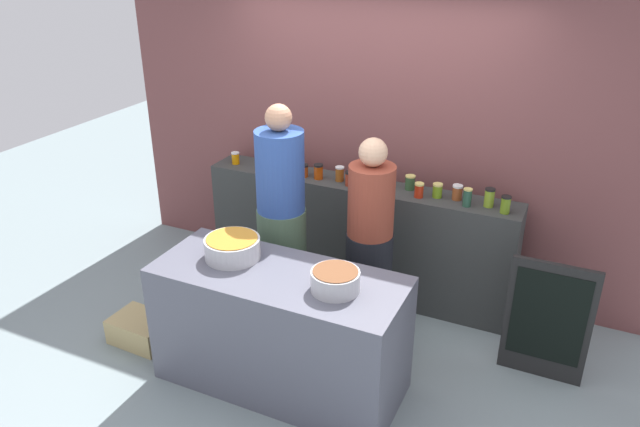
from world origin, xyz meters
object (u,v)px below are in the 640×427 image
(preserve_jar_0, at_px, (236,158))
(cooking_pot_center, at_px, (335,281))
(preserve_jar_13, at_px, (467,197))
(cook_in_cap, at_px, (369,251))
(preserve_jar_6, at_px, (350,178))
(preserve_jar_15, at_px, (506,205))
(cooking_pot_left, at_px, (232,248))
(preserve_jar_10, at_px, (419,190))
(preserve_jar_11, at_px, (437,190))
(preserve_jar_2, at_px, (289,163))
(preserve_jar_8, at_px, (383,181))
(cook_with_tongs, at_px, (282,231))
(bread_crate, at_px, (141,329))
(preserve_jar_1, at_px, (276,161))
(preserve_jar_12, at_px, (457,192))
(preserve_jar_9, at_px, (410,182))
(chalkboard_sign, at_px, (547,321))
(preserve_jar_7, at_px, (369,179))
(preserve_jar_5, at_px, (340,174))
(preserve_jar_4, at_px, (318,171))

(preserve_jar_0, xyz_separation_m, cooking_pot_center, (1.60, -1.39, -0.10))
(preserve_jar_13, relative_size, cook_in_cap, 0.09)
(preserve_jar_6, xyz_separation_m, preserve_jar_15, (1.25, -0.01, 0.01))
(cooking_pot_left, bearing_deg, preserve_jar_10, 54.16)
(preserve_jar_11, xyz_separation_m, preserve_jar_15, (0.54, -0.07, 0.01))
(preserve_jar_2, relative_size, preserve_jar_10, 1.21)
(preserve_jar_6, height_order, preserve_jar_8, preserve_jar_6)
(cook_with_tongs, xyz_separation_m, bread_crate, (-0.88, -0.71, -0.73))
(preserve_jar_1, height_order, preserve_jar_12, preserve_jar_1)
(preserve_jar_1, relative_size, preserve_jar_10, 1.13)
(preserve_jar_9, distance_m, preserve_jar_10, 0.17)
(cooking_pot_center, bearing_deg, bread_crate, -179.32)
(preserve_jar_8, height_order, chalkboard_sign, preserve_jar_8)
(cooking_pot_left, bearing_deg, preserve_jar_12, 48.43)
(preserve_jar_7, height_order, cook_with_tongs, cook_with_tongs)
(preserve_jar_13, height_order, preserve_jar_15, preserve_jar_13)
(preserve_jar_5, distance_m, cooking_pot_center, 1.53)
(preserve_jar_9, height_order, bread_crate, preserve_jar_9)
(preserve_jar_4, height_order, cooking_pot_center, preserve_jar_4)
(preserve_jar_6, distance_m, preserve_jar_12, 0.87)
(preserve_jar_6, relative_size, cooking_pot_center, 0.39)
(cooking_pot_center, bearing_deg, preserve_jar_12, 74.48)
(preserve_jar_8, height_order, preserve_jar_15, preserve_jar_15)
(preserve_jar_6, xyz_separation_m, bread_crate, (-1.17, -1.38, -0.97))
(preserve_jar_11, xyz_separation_m, cook_in_cap, (-0.34, -0.59, -0.33))
(cook_with_tongs, height_order, bread_crate, cook_with_tongs)
(preserve_jar_8, relative_size, bread_crate, 0.24)
(preserve_jar_7, xyz_separation_m, preserve_jar_12, (0.72, 0.05, -0.00))
(preserve_jar_6, height_order, preserve_jar_11, preserve_jar_6)
(cooking_pot_left, bearing_deg, preserve_jar_4, 88.26)
(cook_in_cap, relative_size, bread_crate, 3.64)
(preserve_jar_13, bearing_deg, preserve_jar_0, 179.01)
(preserve_jar_4, distance_m, preserve_jar_6, 0.30)
(preserve_jar_9, height_order, chalkboard_sign, preserve_jar_9)
(preserve_jar_8, height_order, cook_in_cap, cook_in_cap)
(preserve_jar_13, distance_m, chalkboard_sign, 1.07)
(preserve_jar_7, relative_size, cook_with_tongs, 0.07)
(preserve_jar_12, xyz_separation_m, bread_crate, (-2.04, -1.47, -0.97))
(preserve_jar_0, bearing_deg, preserve_jar_12, 1.64)
(preserve_jar_2, xyz_separation_m, preserve_jar_13, (1.58, -0.09, -0.00))
(bread_crate, bearing_deg, preserve_jar_6, 49.75)
(preserve_jar_8, xyz_separation_m, preserve_jar_15, (1.00, -0.09, 0.01))
(preserve_jar_0, relative_size, preserve_jar_12, 0.90)
(cook_in_cap, bearing_deg, preserve_jar_0, 159.96)
(cook_in_cap, bearing_deg, preserve_jar_10, 68.57)
(preserve_jar_4, distance_m, preserve_jar_13, 1.27)
(preserve_jar_9, height_order, preserve_jar_11, preserve_jar_9)
(cooking_pot_center, bearing_deg, preserve_jar_0, 138.96)
(preserve_jar_10, relative_size, preserve_jar_11, 1.05)
(preserve_jar_5, height_order, preserve_jar_11, preserve_jar_5)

